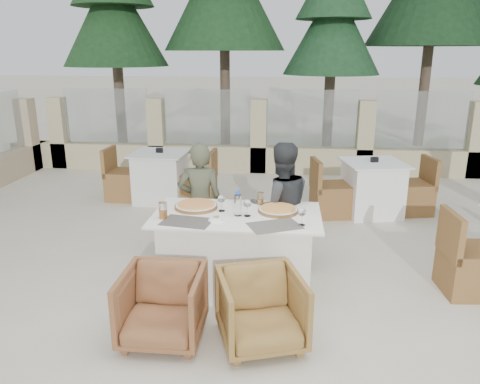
# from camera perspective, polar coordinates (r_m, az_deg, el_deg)

# --- Properties ---
(ground) EXTENTS (80.00, 80.00, 0.00)m
(ground) POSITION_cam_1_polar(r_m,az_deg,el_deg) (4.71, -1.54, -11.94)
(ground) COLOR beige
(ground) RESTS_ON ground
(sand_patch) EXTENTS (30.00, 16.00, 0.01)m
(sand_patch) POSITION_cam_1_polar(r_m,az_deg,el_deg) (18.24, 4.09, 9.64)
(sand_patch) COLOR beige
(sand_patch) RESTS_ON ground
(perimeter_wall_far) EXTENTS (10.00, 0.34, 1.60)m
(perimeter_wall_far) POSITION_cam_1_polar(r_m,az_deg,el_deg) (9.03, 2.29, 7.45)
(perimeter_wall_far) COLOR #C0B387
(perimeter_wall_far) RESTS_ON ground
(pine_far_left) EXTENTS (2.42, 2.42, 5.50)m
(pine_far_left) POSITION_cam_1_polar(r_m,az_deg,el_deg) (11.82, -15.03, 18.62)
(pine_far_left) COLOR #1B3F1D
(pine_far_left) RESTS_ON ground
(pine_mid_left) EXTENTS (2.86, 2.86, 6.50)m
(pine_mid_left) POSITION_cam_1_polar(r_m,az_deg,el_deg) (11.74, -1.92, 21.61)
(pine_mid_left) COLOR #1C421E
(pine_mid_left) RESTS_ON ground
(pine_centre) EXTENTS (2.20, 2.20, 5.00)m
(pine_centre) POSITION_cam_1_polar(r_m,az_deg,el_deg) (11.34, 11.17, 17.69)
(pine_centre) COLOR #1F4927
(pine_centre) RESTS_ON ground
(dining_table) EXTENTS (1.60, 0.90, 0.77)m
(dining_table) POSITION_cam_1_polar(r_m,az_deg,el_deg) (4.62, -0.38, -7.21)
(dining_table) COLOR white
(dining_table) RESTS_ON ground
(placemat_near_left) EXTENTS (0.49, 0.37, 0.00)m
(placemat_near_left) POSITION_cam_1_polar(r_m,az_deg,el_deg) (4.30, -6.50, -3.61)
(placemat_near_left) COLOR #554F49
(placemat_near_left) RESTS_ON dining_table
(placemat_near_right) EXTENTS (0.53, 0.46, 0.00)m
(placemat_near_right) POSITION_cam_1_polar(r_m,az_deg,el_deg) (4.18, 4.25, -4.13)
(placemat_near_right) COLOR #635D55
(placemat_near_right) RESTS_ON dining_table
(pizza_left) EXTENTS (0.54, 0.54, 0.06)m
(pizza_left) POSITION_cam_1_polar(r_m,az_deg,el_deg) (4.66, -5.37, -1.62)
(pizza_left) COLOR #CA551B
(pizza_left) RESTS_ON dining_table
(pizza_right) EXTENTS (0.45, 0.45, 0.05)m
(pizza_right) POSITION_cam_1_polar(r_m,az_deg,el_deg) (4.54, 4.68, -2.13)
(pizza_right) COLOR #CE631C
(pizza_right) RESTS_ON dining_table
(water_bottle) EXTENTS (0.09, 0.09, 0.24)m
(water_bottle) POSITION_cam_1_polar(r_m,az_deg,el_deg) (4.40, -0.27, -1.39)
(water_bottle) COLOR #BCD7F8
(water_bottle) RESTS_ON dining_table
(wine_glass_centre) EXTENTS (0.10, 0.10, 0.18)m
(wine_glass_centre) POSITION_cam_1_polar(r_m,az_deg,el_deg) (4.53, -2.26, -1.24)
(wine_glass_centre) COLOR white
(wine_glass_centre) RESTS_ON dining_table
(wine_glass_near) EXTENTS (0.08, 0.08, 0.18)m
(wine_glass_near) POSITION_cam_1_polar(r_m,az_deg,el_deg) (4.39, 0.89, -1.82)
(wine_glass_near) COLOR white
(wine_glass_near) RESTS_ON dining_table
(wine_glass_corner) EXTENTS (0.10, 0.10, 0.18)m
(wine_glass_corner) POSITION_cam_1_polar(r_m,az_deg,el_deg) (4.19, 7.53, -2.88)
(wine_glass_corner) COLOR white
(wine_glass_corner) RESTS_ON dining_table
(beer_glass_left) EXTENTS (0.09, 0.09, 0.15)m
(beer_glass_left) POSITION_cam_1_polar(r_m,az_deg,el_deg) (4.40, -9.38, -2.23)
(beer_glass_left) COLOR orange
(beer_glass_left) RESTS_ON dining_table
(beer_glass_right) EXTENTS (0.08, 0.08, 0.13)m
(beer_glass_right) POSITION_cam_1_polar(r_m,az_deg,el_deg) (4.74, 2.52, -0.79)
(beer_glass_right) COLOR orange
(beer_glass_right) RESTS_ON dining_table
(olive_dish) EXTENTS (0.12, 0.12, 0.04)m
(olive_dish) POSITION_cam_1_polar(r_m,az_deg,el_deg) (4.30, -2.91, -3.23)
(olive_dish) COLOR white
(olive_dish) RESTS_ON dining_table
(armchair_far_left) EXTENTS (0.77, 0.78, 0.58)m
(armchair_far_left) POSITION_cam_1_polar(r_m,az_deg,el_deg) (5.46, -5.57, -4.47)
(armchair_far_left) COLOR #9B6438
(armchair_far_left) RESTS_ON ground
(armchair_far_right) EXTENTS (0.71, 0.72, 0.56)m
(armchair_far_right) POSITION_cam_1_polar(r_m,az_deg,el_deg) (5.31, 4.17, -5.18)
(armchair_far_right) COLOR olive
(armchair_far_right) RESTS_ON ground
(armchair_near_left) EXTENTS (0.64, 0.66, 0.60)m
(armchair_near_left) POSITION_cam_1_polar(r_m,az_deg,el_deg) (3.92, -9.43, -13.54)
(armchair_near_left) COLOR brown
(armchair_near_left) RESTS_ON ground
(armchair_near_right) EXTENTS (0.81, 0.82, 0.60)m
(armchair_near_right) POSITION_cam_1_polar(r_m,az_deg,el_deg) (3.82, 2.60, -14.16)
(armchair_near_right) COLOR olive
(armchair_near_right) RESTS_ON ground
(diner_left) EXTENTS (0.52, 0.38, 1.34)m
(diner_left) POSITION_cam_1_polar(r_m,az_deg,el_deg) (5.13, -4.87, -1.36)
(diner_left) COLOR #484B37
(diner_left) RESTS_ON ground
(diner_right) EXTENTS (0.80, 0.70, 1.39)m
(diner_right) POSITION_cam_1_polar(r_m,az_deg,el_deg) (4.91, 4.98, -1.92)
(diner_right) COLOR #313436
(diner_right) RESTS_ON ground
(bg_table_a) EXTENTS (1.67, 0.88, 0.77)m
(bg_table_a) POSITION_cam_1_polar(r_m,az_deg,el_deg) (7.40, -9.63, 1.85)
(bg_table_a) COLOR silver
(bg_table_a) RESTS_ON ground
(bg_table_b) EXTENTS (1.77, 1.12, 0.77)m
(bg_table_b) POSITION_cam_1_polar(r_m,az_deg,el_deg) (6.94, 15.80, 0.44)
(bg_table_b) COLOR white
(bg_table_b) RESTS_ON ground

